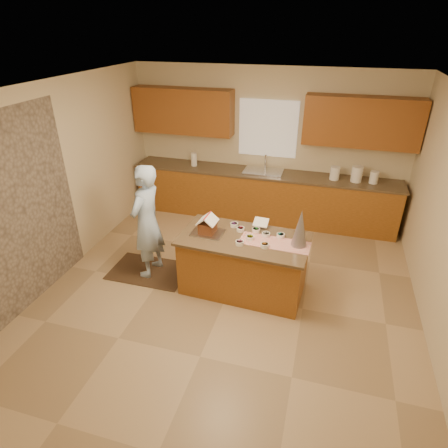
# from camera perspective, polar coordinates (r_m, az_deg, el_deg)

# --- Properties ---
(floor) EXTENTS (5.50, 5.50, 0.00)m
(floor) POSITION_cam_1_polar(r_m,az_deg,el_deg) (5.35, 0.45, -10.61)
(floor) COLOR tan
(floor) RESTS_ON ground
(ceiling) EXTENTS (5.50, 5.50, 0.00)m
(ceiling) POSITION_cam_1_polar(r_m,az_deg,el_deg) (4.22, 0.59, 19.30)
(ceiling) COLOR silver
(ceiling) RESTS_ON floor
(wall_back) EXTENTS (5.50, 5.50, 0.00)m
(wall_back) POSITION_cam_1_polar(r_m,az_deg,el_deg) (7.14, 6.54, 11.75)
(wall_back) COLOR beige
(wall_back) RESTS_ON floor
(wall_front) EXTENTS (5.50, 5.50, 0.00)m
(wall_front) POSITION_cam_1_polar(r_m,az_deg,el_deg) (2.62, -17.31, -23.57)
(wall_front) COLOR beige
(wall_front) RESTS_ON floor
(wall_left) EXTENTS (5.50, 5.50, 0.00)m
(wall_left) POSITION_cam_1_polar(r_m,az_deg,el_deg) (5.76, -24.34, 5.27)
(wall_left) COLOR beige
(wall_left) RESTS_ON floor
(stone_accent) EXTENTS (0.00, 2.50, 2.50)m
(stone_accent) POSITION_cam_1_polar(r_m,az_deg,el_deg) (5.26, -29.19, 0.81)
(stone_accent) COLOR gray
(stone_accent) RESTS_ON wall_left
(window_curtain) EXTENTS (1.05, 0.03, 1.00)m
(window_curtain) POSITION_cam_1_polar(r_m,az_deg,el_deg) (7.04, 6.63, 14.03)
(window_curtain) COLOR white
(window_curtain) RESTS_ON wall_back
(back_counter_base) EXTENTS (4.80, 0.60, 0.88)m
(back_counter_base) POSITION_cam_1_polar(r_m,az_deg,el_deg) (7.18, 5.72, 4.13)
(back_counter_base) COLOR #9A5820
(back_counter_base) RESTS_ON floor
(back_counter_top) EXTENTS (4.85, 0.63, 0.04)m
(back_counter_top) POSITION_cam_1_polar(r_m,az_deg,el_deg) (7.01, 5.90, 7.56)
(back_counter_top) COLOR brown
(back_counter_top) RESTS_ON back_counter_base
(upper_cabinet_left) EXTENTS (1.85, 0.35, 0.80)m
(upper_cabinet_left) POSITION_cam_1_polar(r_m,az_deg,el_deg) (7.25, -6.14, 16.50)
(upper_cabinet_left) COLOR brown
(upper_cabinet_left) RESTS_ON wall_back
(upper_cabinet_right) EXTENTS (1.85, 0.35, 0.80)m
(upper_cabinet_right) POSITION_cam_1_polar(r_m,az_deg,el_deg) (6.76, 19.96, 14.18)
(upper_cabinet_right) COLOR brown
(upper_cabinet_right) RESTS_ON wall_back
(sink) EXTENTS (0.70, 0.45, 0.12)m
(sink) POSITION_cam_1_polar(r_m,az_deg,el_deg) (7.01, 5.90, 7.49)
(sink) COLOR silver
(sink) RESTS_ON back_counter_top
(faucet) EXTENTS (0.03, 0.03, 0.28)m
(faucet) POSITION_cam_1_polar(r_m,az_deg,el_deg) (7.12, 6.24, 9.26)
(faucet) COLOR silver
(faucet) RESTS_ON back_counter_top
(island_base) EXTENTS (1.67, 0.90, 0.80)m
(island_base) POSITION_cam_1_polar(r_m,az_deg,el_deg) (5.24, 2.93, -6.18)
(island_base) COLOR #9A5820
(island_base) RESTS_ON floor
(island_top) EXTENTS (1.74, 0.97, 0.04)m
(island_top) POSITION_cam_1_polar(r_m,az_deg,el_deg) (5.02, 3.04, -2.26)
(island_top) COLOR brown
(island_top) RESTS_ON island_base
(table_runner) EXTENTS (0.92, 0.37, 0.01)m
(table_runner) POSITION_cam_1_polar(r_m,az_deg,el_deg) (4.93, 7.60, -2.82)
(table_runner) COLOR #AB170C
(table_runner) RESTS_ON island_top
(baking_tray) EXTENTS (0.43, 0.33, 0.02)m
(baking_tray) POSITION_cam_1_polar(r_m,az_deg,el_deg) (5.10, -2.46, -1.30)
(baking_tray) COLOR silver
(baking_tray) RESTS_ON island_top
(cookbook) EXTENTS (0.21, 0.17, 0.09)m
(cookbook) POSITION_cam_1_polar(r_m,az_deg,el_deg) (5.23, 5.55, 0.25)
(cookbook) COLOR white
(cookbook) RESTS_ON island_top
(tinsel_tree) EXTENTS (0.21, 0.21, 0.50)m
(tinsel_tree) POSITION_cam_1_polar(r_m,az_deg,el_deg) (4.81, 11.36, -0.61)
(tinsel_tree) COLOR #B1B1BD
(tinsel_tree) RESTS_ON island_top
(rug) EXTENTS (1.14, 0.74, 0.01)m
(rug) POSITION_cam_1_polar(r_m,az_deg,el_deg) (5.91, -11.16, -6.90)
(rug) COLOR black
(rug) RESTS_ON floor
(boy) EXTENTS (0.47, 0.65, 1.68)m
(boy) POSITION_cam_1_polar(r_m,az_deg,el_deg) (5.45, -11.50, 0.30)
(boy) COLOR #A5C4EB
(boy) RESTS_ON rug
(canister_a) EXTENTS (0.16, 0.16, 0.23)m
(canister_a) POSITION_cam_1_polar(r_m,az_deg,el_deg) (6.87, 16.28, 7.34)
(canister_a) COLOR white
(canister_a) RESTS_ON back_counter_top
(canister_b) EXTENTS (0.19, 0.19, 0.27)m
(canister_b) POSITION_cam_1_polar(r_m,az_deg,el_deg) (6.88, 19.29, 7.09)
(canister_b) COLOR white
(canister_b) RESTS_ON back_counter_top
(canister_c) EXTENTS (0.14, 0.14, 0.21)m
(canister_c) POSITION_cam_1_polar(r_m,az_deg,el_deg) (6.92, 21.58, 6.52)
(canister_c) COLOR white
(canister_c) RESTS_ON back_counter_top
(paper_towel) EXTENTS (0.11, 0.11, 0.25)m
(paper_towel) POSITION_cam_1_polar(r_m,az_deg,el_deg) (7.29, -4.53, 9.65)
(paper_towel) COLOR white
(paper_towel) RESTS_ON back_counter_top
(gingerbread_house) EXTENTS (0.26, 0.27, 0.25)m
(gingerbread_house) POSITION_cam_1_polar(r_m,az_deg,el_deg) (5.05, -2.48, -0.25)
(gingerbread_house) COLOR brown
(gingerbread_house) RESTS_ON baking_tray
(candy_bowls) EXTENTS (0.77, 0.56, 0.05)m
(candy_bowls) POSITION_cam_1_polar(r_m,az_deg,el_deg) (5.03, 4.49, -1.63)
(candy_bowls) COLOR green
(candy_bowls) RESTS_ON island_top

